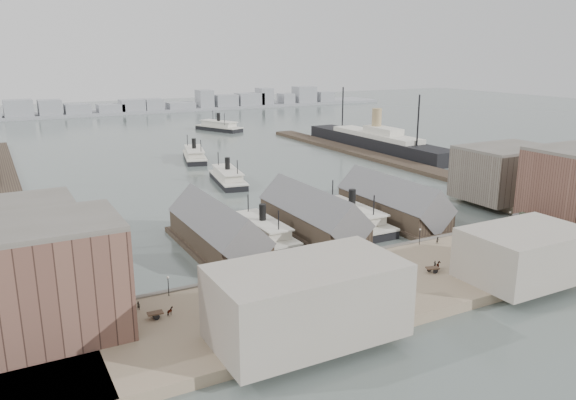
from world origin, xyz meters
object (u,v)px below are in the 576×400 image
horse_cart_center (335,276)px  horse_cart_right (437,267)px  horse_cart_left (165,312)px  ocean_steamer (376,141)px  ferry_docked_west (263,230)px  tram (534,227)px

horse_cart_center → horse_cart_right: horse_cart_right is taller
horse_cart_left → horse_cart_right: size_ratio=0.96×
ocean_steamer → horse_cart_left: size_ratio=21.39×
ferry_docked_west → horse_cart_center: size_ratio=5.46×
ocean_steamer → horse_cart_right: (-84.46, -133.08, -1.43)m
ferry_docked_west → tram: 66.89m
ocean_steamer → horse_cart_center: (-105.85, -127.31, -1.44)m
horse_cart_center → horse_cart_right: 22.15m
ocean_steamer → horse_cart_center: ocean_steamer is taller
tram → horse_cart_left: tram is taller
ferry_docked_west → tram: size_ratio=2.37×
ferry_docked_west → horse_cart_left: size_ratio=5.86×
horse_cart_left → ferry_docked_west: bearing=-43.7°
ferry_docked_west → tram: bearing=-30.4°
ferry_docked_west → horse_cart_left: (-34.99, -34.01, 0.50)m
ocean_steamer → tram: size_ratio=8.64×
horse_cart_right → ferry_docked_west: bearing=44.3°
horse_cart_center → horse_cart_right: (21.38, -5.77, 0.01)m
tram → horse_cart_left: 92.64m
ocean_steamer → horse_cart_right: size_ratio=20.43×
horse_cart_left → horse_cart_center: size_ratio=0.93×
horse_cart_left → horse_cart_center: bearing=-88.7°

